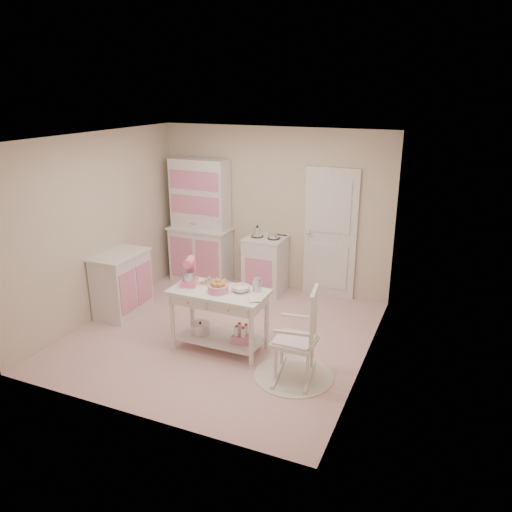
{
  "coord_description": "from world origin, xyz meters",
  "views": [
    {
      "loc": [
        2.8,
        -5.35,
        3.17
      ],
      "look_at": [
        0.44,
        0.16,
        1.13
      ],
      "focal_mm": 35.0,
      "sensor_mm": 36.0,
      "label": 1
    }
  ],
  "objects": [
    {
      "name": "stove",
      "position": [
        -0.02,
        1.61,
        0.46
      ],
      "size": [
        0.62,
        0.57,
        0.92
      ],
      "primitive_type": "cube",
      "color": "white",
      "rests_on": "ground"
    },
    {
      "name": "rocking_chair",
      "position": [
        1.23,
        -0.58,
        0.55
      ],
      "size": [
        0.58,
        0.78,
        1.1
      ],
      "primitive_type": "cube",
      "rotation": [
        0.0,
        0.0,
        0.15
      ],
      "color": "white",
      "rests_on": "ground"
    },
    {
      "name": "bread_basket",
      "position": [
        0.17,
        -0.39,
        0.85
      ],
      "size": [
        0.25,
        0.25,
        0.09
      ],
      "primitive_type": "cylinder",
      "color": "pink",
      "rests_on": "work_table"
    },
    {
      "name": "base_cabinet",
      "position": [
        -1.63,
        0.04,
        0.46
      ],
      "size": [
        0.54,
        0.84,
        0.92
      ],
      "primitive_type": "cube",
      "color": "white",
      "rests_on": "ground"
    },
    {
      "name": "recipe_book",
      "position": [
        0.6,
        -0.46,
        0.81
      ],
      "size": [
        0.23,
        0.25,
        0.02
      ],
      "primitive_type": "imported",
      "rotation": [
        0.0,
        0.0,
        0.53
      ],
      "color": "silver",
      "rests_on": "work_table"
    },
    {
      "name": "door",
      "position": [
        0.95,
        1.87,
        1.02
      ],
      "size": [
        0.82,
        0.05,
        2.04
      ],
      "primitive_type": "cube",
      "color": "white",
      "rests_on": "ground"
    },
    {
      "name": "cookie_tray",
      "position": [
        0.0,
        -0.16,
        0.81
      ],
      "size": [
        0.34,
        0.24,
        0.02
      ],
      "primitive_type": "cube",
      "color": "silver",
      "rests_on": "work_table"
    },
    {
      "name": "lace_rug",
      "position": [
        1.23,
        -0.58,
        0.01
      ],
      "size": [
        0.92,
        0.92,
        0.01
      ],
      "primitive_type": "cylinder",
      "color": "white",
      "rests_on": "ground"
    },
    {
      "name": "mixing_bowl",
      "position": [
        0.41,
        -0.26,
        0.84
      ],
      "size": [
        0.23,
        0.23,
        0.07
      ],
      "primitive_type": "imported",
      "color": "silver",
      "rests_on": "work_table"
    },
    {
      "name": "room_shell",
      "position": [
        0.0,
        0.0,
        1.65
      ],
      "size": [
        3.84,
        3.84,
        2.62
      ],
      "color": "pink",
      "rests_on": "ground"
    },
    {
      "name": "stand_mixer",
      "position": [
        -0.27,
        -0.32,
        0.97
      ],
      "size": [
        0.27,
        0.33,
        0.34
      ],
      "primitive_type": "cube",
      "rotation": [
        0.0,
        0.0,
        0.3
      ],
      "color": "pink",
      "rests_on": "work_table"
    },
    {
      "name": "hutch",
      "position": [
        -1.22,
        1.66,
        1.04
      ],
      "size": [
        1.06,
        0.5,
        2.08
      ],
      "primitive_type": "cube",
      "color": "white",
      "rests_on": "ground"
    },
    {
      "name": "work_table",
      "position": [
        0.15,
        -0.34,
        0.4
      ],
      "size": [
        1.2,
        0.6,
        0.8
      ],
      "primitive_type": "cube",
      "color": "white",
      "rests_on": "ground"
    },
    {
      "name": "metal_pitcher",
      "position": [
        0.59,
        -0.18,
        0.89
      ],
      "size": [
        0.1,
        0.1,
        0.17
      ],
      "primitive_type": "cylinder",
      "color": "silver",
      "rests_on": "work_table"
    }
  ]
}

